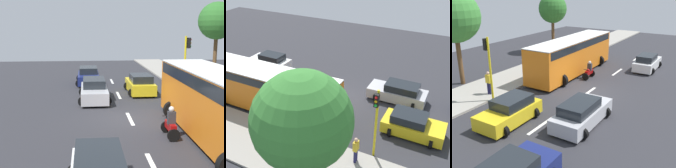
{
  "view_description": "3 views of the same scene",
  "coord_description": "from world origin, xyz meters",
  "views": [
    {
      "loc": [
        -2.45,
        -16.29,
        5.15
      ],
      "look_at": [
        -0.88,
        1.7,
        1.71
      ],
      "focal_mm": 48.36,
      "sensor_mm": 36.0,
      "label": 1
    },
    {
      "loc": [
        16.42,
        8.51,
        11.55
      ],
      "look_at": [
        -0.24,
        0.15,
        1.18
      ],
      "focal_mm": 43.07,
      "sensor_mm": 36.0,
      "label": 2
    },
    {
      "loc": [
        -8.22,
        16.85,
        7.47
      ],
      "look_at": [
        1.01,
        1.83,
        1.06
      ],
      "focal_mm": 42.87,
      "sensor_mm": 36.0,
      "label": 3
    }
  ],
  "objects": [
    {
      "name": "ground_plane",
      "position": [
        0.0,
        0.0,
        -0.05
      ],
      "size": [
        40.0,
        60.0,
        0.1
      ],
      "primitive_type": "cube",
      "color": "#2D2D33"
    },
    {
      "name": "lane_stripe_north",
      "position": [
        0.0,
        -6.0,
        0.01
      ],
      "size": [
        0.2,
        2.4,
        0.01
      ],
      "primitive_type": "cube",
      "color": "white",
      "rests_on": "ground"
    },
    {
      "name": "lane_stripe_mid",
      "position": [
        0.0,
        0.0,
        0.01
      ],
      "size": [
        0.2,
        2.4,
        0.01
      ],
      "primitive_type": "cube",
      "color": "white",
      "rests_on": "ground"
    },
    {
      "name": "lane_stripe_south",
      "position": [
        0.0,
        6.0,
        0.01
      ],
      "size": [
        0.2,
        2.4,
        0.01
      ],
      "primitive_type": "cube",
      "color": "white",
      "rests_on": "ground"
    },
    {
      "name": "lane_stripe_far_south",
      "position": [
        0.0,
        12.0,
        0.01
      ],
      "size": [
        0.2,
        2.4,
        0.01
      ],
      "primitive_type": "cube",
      "color": "white",
      "rests_on": "ground"
    },
    {
      "name": "car_yellow_cab",
      "position": [
        1.76,
        6.58,
        0.71
      ],
      "size": [
        2.25,
        3.96,
        1.52
      ],
      "color": "yellow",
      "rests_on": "ground"
    },
    {
      "name": "car_dark_blue",
      "position": [
        -2.24,
        10.98,
        0.71
      ],
      "size": [
        2.29,
        4.21,
        1.52
      ],
      "color": "navy",
      "rests_on": "ground"
    },
    {
      "name": "car_silver",
      "position": [
        -1.9,
        4.62,
        0.71
      ],
      "size": [
        2.23,
        4.5,
        1.52
      ],
      "color": "#B7B7BC",
      "rests_on": "ground"
    },
    {
      "name": "city_bus",
      "position": [
        3.49,
        -3.65,
        1.85
      ],
      "size": [
        3.2,
        11.0,
        3.16
      ],
      "color": "orange",
      "rests_on": "ground"
    },
    {
      "name": "motorcycle",
      "position": [
        1.47,
        -3.04,
        0.64
      ],
      "size": [
        0.6,
        1.3,
        1.53
      ],
      "color": "black",
      "rests_on": "ground"
    },
    {
      "name": "pedestrian_by_tree",
      "position": [
        5.82,
        4.31,
        1.06
      ],
      "size": [
        0.4,
        0.24,
        1.69
      ],
      "color": "#1E1E4C",
      "rests_on": "sidewalk"
    },
    {
      "name": "traffic_light_corner",
      "position": [
        4.85,
        5.03,
        2.93
      ],
      "size": [
        0.49,
        0.24,
        4.5
      ],
      "color": "yellow",
      "rests_on": "ground"
    },
    {
      "name": "street_tree_north",
      "position": [
        9.96,
        11.78,
        5.67
      ],
      "size": [
        3.53,
        3.53,
        7.48
      ],
      "color": "brown",
      "rests_on": "ground"
    }
  ]
}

